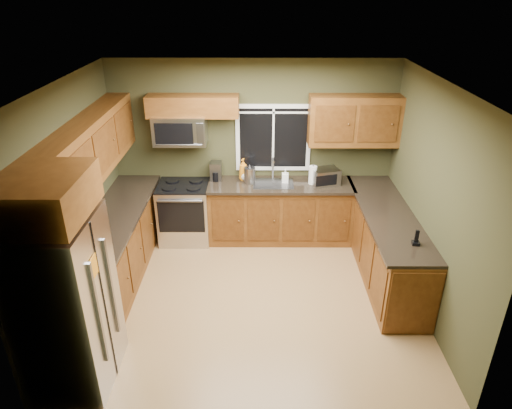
{
  "coord_description": "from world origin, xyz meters",
  "views": [
    {
      "loc": [
        0.08,
        -4.75,
        3.66
      ],
      "look_at": [
        0.05,
        0.35,
        1.15
      ],
      "focal_mm": 32.0,
      "sensor_mm": 36.0,
      "label": 1
    }
  ],
  "objects_px": {
    "soap_bottle_a": "(243,169)",
    "soap_bottle_b": "(285,176)",
    "toaster_oven": "(325,177)",
    "kettle": "(250,174)",
    "microwave": "(180,130)",
    "cordless_phone": "(416,240)",
    "refrigerator": "(67,304)",
    "paper_towel_roll": "(313,175)",
    "range": "(185,212)",
    "coffee_maker": "(216,172)",
    "soap_bottle_c": "(245,174)"
  },
  "relations": [
    {
      "from": "microwave",
      "to": "paper_towel_roll",
      "type": "distance_m",
      "value": 2.04
    },
    {
      "from": "soap_bottle_a",
      "to": "paper_towel_roll",
      "type": "bearing_deg",
      "value": -7.92
    },
    {
      "from": "cordless_phone",
      "to": "range",
      "type": "bearing_deg",
      "value": 149.58
    },
    {
      "from": "paper_towel_roll",
      "to": "cordless_phone",
      "type": "relative_size",
      "value": 1.64
    },
    {
      "from": "coffee_maker",
      "to": "soap_bottle_a",
      "type": "bearing_deg",
      "value": -0.5
    },
    {
      "from": "kettle",
      "to": "refrigerator",
      "type": "bearing_deg",
      "value": -121.05
    },
    {
      "from": "soap_bottle_a",
      "to": "soap_bottle_b",
      "type": "xyz_separation_m",
      "value": [
        0.63,
        -0.11,
        -0.06
      ]
    },
    {
      "from": "soap_bottle_c",
      "to": "cordless_phone",
      "type": "height_order",
      "value": "soap_bottle_c"
    },
    {
      "from": "range",
      "to": "cordless_phone",
      "type": "xyz_separation_m",
      "value": [
        2.93,
        -1.72,
        0.53
      ]
    },
    {
      "from": "coffee_maker",
      "to": "soap_bottle_b",
      "type": "relative_size",
      "value": 1.29
    },
    {
      "from": "soap_bottle_a",
      "to": "toaster_oven",
      "type": "bearing_deg",
      "value": -7.66
    },
    {
      "from": "soap_bottle_a",
      "to": "cordless_phone",
      "type": "xyz_separation_m",
      "value": [
        2.03,
        -1.89,
        -0.11
      ]
    },
    {
      "from": "paper_towel_roll",
      "to": "soap_bottle_a",
      "type": "relative_size",
      "value": 0.91
    },
    {
      "from": "cordless_phone",
      "to": "soap_bottle_b",
      "type": "bearing_deg",
      "value": 128.22
    },
    {
      "from": "refrigerator",
      "to": "paper_towel_roll",
      "type": "bearing_deg",
      "value": 46.8
    },
    {
      "from": "range",
      "to": "microwave",
      "type": "bearing_deg",
      "value": 90.02
    },
    {
      "from": "refrigerator",
      "to": "toaster_oven",
      "type": "bearing_deg",
      "value": 44.65
    },
    {
      "from": "refrigerator",
      "to": "paper_towel_roll",
      "type": "distance_m",
      "value": 3.83
    },
    {
      "from": "range",
      "to": "paper_towel_roll",
      "type": "xyz_separation_m",
      "value": [
        1.93,
        0.02,
        0.61
      ]
    },
    {
      "from": "refrigerator",
      "to": "paper_towel_roll",
      "type": "xyz_separation_m",
      "value": [
        2.62,
        2.79,
        0.18
      ]
    },
    {
      "from": "kettle",
      "to": "range",
      "type": "bearing_deg",
      "value": -177.93
    },
    {
      "from": "refrigerator",
      "to": "kettle",
      "type": "distance_m",
      "value": 3.28
    },
    {
      "from": "paper_towel_roll",
      "to": "soap_bottle_a",
      "type": "xyz_separation_m",
      "value": [
        -1.03,
        0.14,
        0.03
      ]
    },
    {
      "from": "soap_bottle_b",
      "to": "kettle",
      "type": "bearing_deg",
      "value": -177.42
    },
    {
      "from": "soap_bottle_a",
      "to": "cordless_phone",
      "type": "distance_m",
      "value": 2.78
    },
    {
      "from": "refrigerator",
      "to": "range",
      "type": "xyz_separation_m",
      "value": [
        0.69,
        2.77,
        -0.43
      ]
    },
    {
      "from": "soap_bottle_c",
      "to": "paper_towel_roll",
      "type": "bearing_deg",
      "value": -7.17
    },
    {
      "from": "microwave",
      "to": "cordless_phone",
      "type": "xyz_separation_m",
      "value": [
        2.93,
        -1.86,
        -0.73
      ]
    },
    {
      "from": "toaster_oven",
      "to": "coffee_maker",
      "type": "bearing_deg",
      "value": 174.14
    },
    {
      "from": "soap_bottle_c",
      "to": "refrigerator",
      "type": "bearing_deg",
      "value": -119.09
    },
    {
      "from": "microwave",
      "to": "paper_towel_roll",
      "type": "bearing_deg",
      "value": -3.36
    },
    {
      "from": "microwave",
      "to": "paper_towel_roll",
      "type": "height_order",
      "value": "microwave"
    },
    {
      "from": "soap_bottle_a",
      "to": "soap_bottle_c",
      "type": "bearing_deg",
      "value": -27.67
    },
    {
      "from": "coffee_maker",
      "to": "refrigerator",
      "type": "bearing_deg",
      "value": -111.79
    },
    {
      "from": "refrigerator",
      "to": "toaster_oven",
      "type": "relative_size",
      "value": 4.0
    },
    {
      "from": "kettle",
      "to": "soap_bottle_a",
      "type": "height_order",
      "value": "soap_bottle_a"
    },
    {
      "from": "refrigerator",
      "to": "soap_bottle_a",
      "type": "distance_m",
      "value": 3.34
    },
    {
      "from": "soap_bottle_a",
      "to": "refrigerator",
      "type": "bearing_deg",
      "value": -118.42
    },
    {
      "from": "range",
      "to": "microwave",
      "type": "xyz_separation_m",
      "value": [
        -0.0,
        0.14,
        1.26
      ]
    },
    {
      "from": "refrigerator",
      "to": "soap_bottle_a",
      "type": "height_order",
      "value": "refrigerator"
    },
    {
      "from": "paper_towel_roll",
      "to": "kettle",
      "type": "bearing_deg",
      "value": 179.18
    },
    {
      "from": "cordless_phone",
      "to": "coffee_maker",
      "type": "bearing_deg",
      "value": 142.28
    },
    {
      "from": "toaster_oven",
      "to": "kettle",
      "type": "bearing_deg",
      "value": 178.28
    },
    {
      "from": "toaster_oven",
      "to": "soap_bottle_c",
      "type": "xyz_separation_m",
      "value": [
        -1.18,
        0.15,
        -0.03
      ]
    },
    {
      "from": "cordless_phone",
      "to": "soap_bottle_a",
      "type": "bearing_deg",
      "value": 137.11
    },
    {
      "from": "cordless_phone",
      "to": "refrigerator",
      "type": "bearing_deg",
      "value": -163.89
    },
    {
      "from": "soap_bottle_a",
      "to": "microwave",
      "type": "bearing_deg",
      "value": -178.07
    },
    {
      "from": "soap_bottle_a",
      "to": "soap_bottle_b",
      "type": "bearing_deg",
      "value": -9.59
    },
    {
      "from": "microwave",
      "to": "toaster_oven",
      "type": "bearing_deg",
      "value": -3.61
    },
    {
      "from": "toaster_oven",
      "to": "coffee_maker",
      "type": "distance_m",
      "value": 1.64
    }
  ]
}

